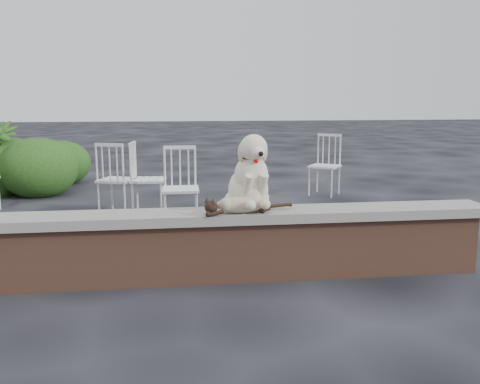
{
  "coord_description": "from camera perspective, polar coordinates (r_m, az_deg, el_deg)",
  "views": [
    {
      "loc": [
        0.38,
        -4.22,
        1.5
      ],
      "look_at": [
        0.98,
        0.2,
        0.7
      ],
      "focal_mm": 39.53,
      "sensor_mm": 36.0,
      "label": 1
    }
  ],
  "objects": [
    {
      "name": "chair_d",
      "position": [
        8.27,
        9.13,
        2.89
      ],
      "size": [
        0.78,
        0.78,
        0.94
      ],
      "primitive_type": null,
      "rotation": [
        0.0,
        0.0,
        -0.63
      ],
      "color": "white",
      "rests_on": "ground"
    },
    {
      "name": "brick_wall",
      "position": [
        4.42,
        -12.48,
        -6.52
      ],
      "size": [
        6.0,
        0.3,
        0.5
      ],
      "primitive_type": "cube",
      "color": "brown",
      "rests_on": "ground"
    },
    {
      "name": "shrubbery",
      "position": [
        9.12,
        -21.4,
        2.59
      ],
      "size": [
        1.73,
        2.21,
        0.95
      ],
      "color": "#1C4914",
      "rests_on": "ground"
    },
    {
      "name": "chair_e",
      "position": [
        6.9,
        -9.86,
        1.44
      ],
      "size": [
        0.62,
        0.62,
        0.94
      ],
      "primitive_type": null,
      "rotation": [
        0.0,
        0.0,
        1.46
      ],
      "color": "white",
      "rests_on": "ground"
    },
    {
      "name": "dog",
      "position": [
        4.37,
        0.9,
        2.3
      ],
      "size": [
        0.51,
        0.62,
        0.64
      ],
      "primitive_type": null,
      "rotation": [
        0.0,
        0.0,
        0.17
      ],
      "color": "beige",
      "rests_on": "capstone"
    },
    {
      "name": "capstone",
      "position": [
        4.34,
        -12.62,
        -2.85
      ],
      "size": [
        6.2,
        0.4,
        0.08
      ],
      "primitive_type": "cube",
      "color": "slate",
      "rests_on": "brick_wall"
    },
    {
      "name": "ground",
      "position": [
        4.49,
        -12.35,
        -9.57
      ],
      "size": [
        60.0,
        60.0,
        0.0
      ],
      "primitive_type": "plane",
      "color": "black",
      "rests_on": "ground"
    },
    {
      "name": "cat",
      "position": [
        4.25,
        0.13,
        -1.26
      ],
      "size": [
        0.93,
        0.37,
        0.15
      ],
      "primitive_type": null,
      "rotation": [
        0.0,
        0.0,
        0.17
      ],
      "color": "tan",
      "rests_on": "capstone"
    },
    {
      "name": "chair_c",
      "position": [
        6.98,
        -13.09,
        1.42
      ],
      "size": [
        0.73,
        0.73,
        0.94
      ],
      "primitive_type": null,
      "rotation": [
        0.0,
        0.0,
        2.76
      ],
      "color": "white",
      "rests_on": "ground"
    },
    {
      "name": "chair_b",
      "position": [
        6.14,
        -6.45,
        0.46
      ],
      "size": [
        0.57,
        0.57,
        0.94
      ],
      "primitive_type": null,
      "rotation": [
        0.0,
        0.0,
        -0.02
      ],
      "color": "white",
      "rests_on": "ground"
    }
  ]
}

